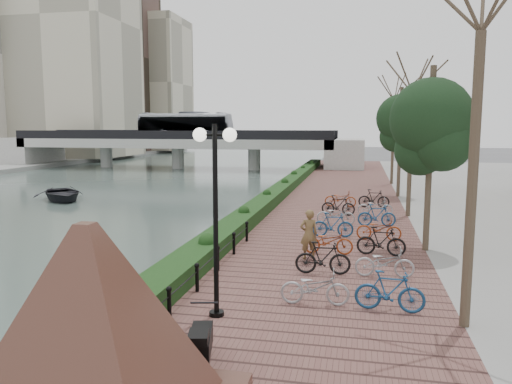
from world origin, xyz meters
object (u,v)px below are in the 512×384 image
(lamppost, at_px, (215,178))
(boat, at_px, (62,194))
(granite_monument, at_px, (90,332))
(pedestrian, at_px, (309,234))
(motorcycle, at_px, (201,343))

(lamppost, relative_size, boat, 1.00)
(lamppost, bearing_deg, granite_monument, -94.76)
(granite_monument, distance_m, lamppost, 5.13)
(boat, bearing_deg, pedestrian, -77.90)
(lamppost, bearing_deg, boat, 131.01)
(granite_monument, height_order, motorcycle, granite_monument)
(lamppost, height_order, pedestrian, lamppost)
(granite_monument, xyz_separation_m, boat, (-15.66, 23.31, -1.60))
(lamppost, relative_size, motorcycle, 2.62)
(lamppost, bearing_deg, motorcycle, -79.53)
(pedestrian, bearing_deg, motorcycle, 62.54)
(granite_monument, bearing_deg, boat, 123.90)
(motorcycle, bearing_deg, boat, 115.00)
(boat, bearing_deg, motorcycle, -93.50)
(lamppost, distance_m, boat, 24.69)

